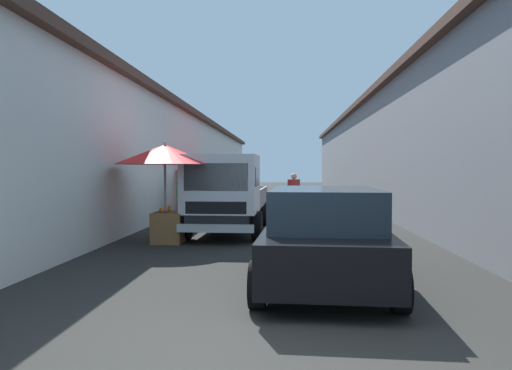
{
  "coord_description": "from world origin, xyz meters",
  "views": [
    {
      "loc": [
        -3.96,
        -0.31,
        1.73
      ],
      "look_at": [
        10.72,
        0.6,
        1.24
      ],
      "focal_mm": 32.86,
      "sensor_mm": 36.0,
      "label": 1
    }
  ],
  "objects_px": {
    "fruit_stall_near_right": "(209,172)",
    "delivery_truck": "(226,196)",
    "vendor_in_shade": "(182,195)",
    "parked_scooter": "(223,209)",
    "fruit_stall_far_right": "(216,169)",
    "vendor_by_crates": "(294,192)",
    "fruit_stall_far_left": "(165,165)",
    "hatchback_car": "(324,236)"
  },
  "relations": [
    {
      "from": "fruit_stall_near_right",
      "to": "delivery_truck",
      "type": "distance_m",
      "value": 6.13
    },
    {
      "from": "fruit_stall_far_left",
      "to": "hatchback_car",
      "type": "distance_m",
      "value": 5.32
    },
    {
      "from": "fruit_stall_far_left",
      "to": "hatchback_car",
      "type": "relative_size",
      "value": 0.6
    },
    {
      "from": "hatchback_car",
      "to": "parked_scooter",
      "type": "bearing_deg",
      "value": 17.86
    },
    {
      "from": "fruit_stall_far_left",
      "to": "hatchback_car",
      "type": "height_order",
      "value": "fruit_stall_far_left"
    },
    {
      "from": "delivery_truck",
      "to": "vendor_by_crates",
      "type": "distance_m",
      "value": 5.44
    },
    {
      "from": "vendor_in_shade",
      "to": "fruit_stall_far_right",
      "type": "bearing_deg",
      "value": -4.65
    },
    {
      "from": "fruit_stall_near_right",
      "to": "vendor_in_shade",
      "type": "height_order",
      "value": "fruit_stall_near_right"
    },
    {
      "from": "hatchback_car",
      "to": "delivery_truck",
      "type": "relative_size",
      "value": 0.8
    },
    {
      "from": "vendor_by_crates",
      "to": "vendor_in_shade",
      "type": "distance_m",
      "value": 4.08
    },
    {
      "from": "fruit_stall_far_left",
      "to": "delivery_truck",
      "type": "bearing_deg",
      "value": -52.44
    },
    {
      "from": "hatchback_car",
      "to": "vendor_in_shade",
      "type": "xyz_separation_m",
      "value": [
        8.45,
        4.03,
        0.14
      ]
    },
    {
      "from": "vendor_by_crates",
      "to": "parked_scooter",
      "type": "height_order",
      "value": "vendor_by_crates"
    },
    {
      "from": "vendor_in_shade",
      "to": "delivery_truck",
      "type": "bearing_deg",
      "value": -151.43
    },
    {
      "from": "parked_scooter",
      "to": "delivery_truck",
      "type": "bearing_deg",
      "value": -171.21
    },
    {
      "from": "vendor_by_crates",
      "to": "fruit_stall_near_right",
      "type": "bearing_deg",
      "value": 75.66
    },
    {
      "from": "vendor_in_shade",
      "to": "parked_scooter",
      "type": "distance_m",
      "value": 1.55
    },
    {
      "from": "fruit_stall_near_right",
      "to": "vendor_in_shade",
      "type": "bearing_deg",
      "value": 167.82
    },
    {
      "from": "delivery_truck",
      "to": "vendor_by_crates",
      "type": "xyz_separation_m",
      "value": [
        5.12,
        -1.84,
        -0.13
      ]
    },
    {
      "from": "fruit_stall_near_right",
      "to": "fruit_stall_far_right",
      "type": "bearing_deg",
      "value": 2.68
    },
    {
      "from": "fruit_stall_far_right",
      "to": "vendor_in_shade",
      "type": "bearing_deg",
      "value": 175.35
    },
    {
      "from": "fruit_stall_near_right",
      "to": "parked_scooter",
      "type": "xyz_separation_m",
      "value": [
        -2.82,
        -0.91,
        -1.17
      ]
    },
    {
      "from": "delivery_truck",
      "to": "fruit_stall_far_left",
      "type": "bearing_deg",
      "value": 127.56
    },
    {
      "from": "fruit_stall_far_left",
      "to": "delivery_truck",
      "type": "distance_m",
      "value": 1.83
    },
    {
      "from": "fruit_stall_far_right",
      "to": "parked_scooter",
      "type": "relative_size",
      "value": 1.4
    },
    {
      "from": "fruit_stall_far_right",
      "to": "vendor_by_crates",
      "type": "relative_size",
      "value": 1.5
    },
    {
      "from": "fruit_stall_near_right",
      "to": "parked_scooter",
      "type": "height_order",
      "value": "fruit_stall_near_right"
    },
    {
      "from": "hatchback_car",
      "to": "delivery_truck",
      "type": "distance_m",
      "value": 5.37
    },
    {
      "from": "fruit_stall_far_right",
      "to": "fruit_stall_far_left",
      "type": "distance_m",
      "value": 9.49
    },
    {
      "from": "fruit_stall_far_right",
      "to": "hatchback_car",
      "type": "relative_size",
      "value": 0.59
    },
    {
      "from": "fruit_stall_far_left",
      "to": "parked_scooter",
      "type": "distance_m",
      "value": 4.43
    },
    {
      "from": "fruit_stall_near_right",
      "to": "hatchback_car",
      "type": "distance_m",
      "value": 11.46
    },
    {
      "from": "fruit_stall_near_right",
      "to": "hatchback_car",
      "type": "bearing_deg",
      "value": -162.13
    },
    {
      "from": "hatchback_car",
      "to": "fruit_stall_far_right",
      "type": "bearing_deg",
      "value": 15.12
    },
    {
      "from": "fruit_stall_far_right",
      "to": "fruit_stall_near_right",
      "type": "relative_size",
      "value": 0.87
    },
    {
      "from": "fruit_stall_far_right",
      "to": "hatchback_car",
      "type": "distance_m",
      "value": 13.93
    },
    {
      "from": "fruit_stall_far_right",
      "to": "parked_scooter",
      "type": "xyz_separation_m",
      "value": [
        -5.36,
        -1.03,
        -1.31
      ]
    },
    {
      "from": "delivery_truck",
      "to": "vendor_in_shade",
      "type": "distance_m",
      "value": 4.01
    },
    {
      "from": "fruit_stall_far_right",
      "to": "vendor_by_crates",
      "type": "distance_m",
      "value": 4.83
    },
    {
      "from": "fruit_stall_far_left",
      "to": "vendor_by_crates",
      "type": "height_order",
      "value": "fruit_stall_far_left"
    },
    {
      "from": "fruit_stall_far_left",
      "to": "vendor_by_crates",
      "type": "distance_m",
      "value": 6.94
    },
    {
      "from": "fruit_stall_far_right",
      "to": "parked_scooter",
      "type": "height_order",
      "value": "fruit_stall_far_right"
    }
  ]
}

